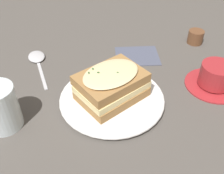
# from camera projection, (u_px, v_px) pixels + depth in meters

# --- Properties ---
(ground_plane) EXTENTS (2.40, 2.40, 0.00)m
(ground_plane) POSITION_uv_depth(u_px,v_px,m) (98.00, 97.00, 0.61)
(ground_plane) COLOR #514C47
(dinner_plate) EXTENTS (0.24, 0.24, 0.01)m
(dinner_plate) POSITION_uv_depth(u_px,v_px,m) (112.00, 99.00, 0.60)
(dinner_plate) COLOR white
(dinner_plate) RESTS_ON ground_plane
(sandwich) EXTENTS (0.17, 0.15, 0.07)m
(sandwich) POSITION_uv_depth(u_px,v_px,m) (112.00, 85.00, 0.57)
(sandwich) COLOR #A37542
(sandwich) RESTS_ON dinner_plate
(teacup_with_saucer) EXTENTS (0.14, 0.14, 0.06)m
(teacup_with_saucer) POSITION_uv_depth(u_px,v_px,m) (216.00, 78.00, 0.63)
(teacup_with_saucer) COLOR #AD282D
(teacup_with_saucer) RESTS_ON ground_plane
(water_glass) EXTENTS (0.07, 0.07, 0.10)m
(water_glass) POSITION_uv_depth(u_px,v_px,m) (0.00, 108.00, 0.52)
(water_glass) COLOR silver
(water_glass) RESTS_ON ground_plane
(spoon) EXTENTS (0.05, 0.18, 0.01)m
(spoon) POSITION_uv_depth(u_px,v_px,m) (37.00, 58.00, 0.73)
(spoon) COLOR silver
(spoon) RESTS_ON ground_plane
(napkin) EXTENTS (0.14, 0.12, 0.00)m
(napkin) POSITION_uv_depth(u_px,v_px,m) (137.00, 56.00, 0.75)
(napkin) COLOR #4C5166
(napkin) RESTS_ON ground_plane
(condiment_pot) EXTENTS (0.05, 0.05, 0.04)m
(condiment_pot) POSITION_uv_depth(u_px,v_px,m) (196.00, 37.00, 0.79)
(condiment_pot) COLOR brown
(condiment_pot) RESTS_ON ground_plane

